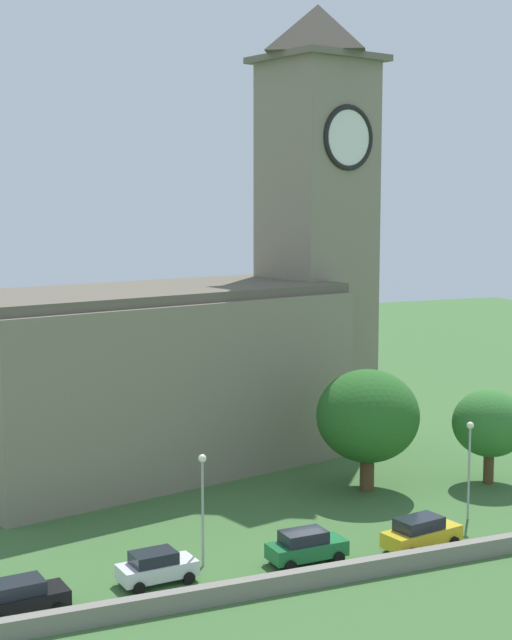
{
  "coord_description": "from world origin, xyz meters",
  "views": [
    {
      "loc": [
        -23.1,
        -45.98,
        19.57
      ],
      "look_at": [
        0.48,
        8.53,
        12.23
      ],
      "focal_mm": 54.16,
      "sensor_mm": 36.0,
      "label": 1
    }
  ],
  "objects_px": {
    "car_yellow": "(421,533)",
    "streetlamp_central": "(470,453)",
    "tree_riverside_west": "(490,423)",
    "car_green": "(306,546)",
    "car_black": "(21,597)",
    "streetlamp_west_mid": "(203,491)",
    "car_white": "(156,567)",
    "tree_by_tower": "(368,416)",
    "church": "(202,330)"
  },
  "relations": [
    {
      "from": "car_yellow",
      "to": "streetlamp_central",
      "type": "bearing_deg",
      "value": 30.92
    },
    {
      "from": "tree_riverside_west",
      "to": "car_yellow",
      "type": "bearing_deg",
      "value": -141.44
    },
    {
      "from": "streetlamp_central",
      "to": "tree_riverside_west",
      "type": "xyz_separation_m",
      "value": [
        5.89,
        5.81,
        0.08
      ]
    },
    {
      "from": "car_green",
      "to": "streetlamp_central",
      "type": "distance_m",
      "value": 13.1
    },
    {
      "from": "car_black",
      "to": "streetlamp_west_mid",
      "type": "distance_m",
      "value": 10.86
    },
    {
      "from": "car_green",
      "to": "tree_riverside_west",
      "type": "relative_size",
      "value": 0.67
    },
    {
      "from": "car_black",
      "to": "car_white",
      "type": "height_order",
      "value": "car_black"
    },
    {
      "from": "streetlamp_central",
      "to": "tree_by_tower",
      "type": "xyz_separation_m",
      "value": [
        -2.75,
        7.7,
        0.97
      ]
    },
    {
      "from": "streetlamp_west_mid",
      "to": "car_green",
      "type": "bearing_deg",
      "value": -17.79
    },
    {
      "from": "car_white",
      "to": "tree_riverside_west",
      "type": "height_order",
      "value": "tree_riverside_west"
    },
    {
      "from": "car_green",
      "to": "tree_riverside_west",
      "type": "xyz_separation_m",
      "value": [
        18.32,
        8.34,
        3.34
      ]
    },
    {
      "from": "church",
      "to": "car_black",
      "type": "distance_m",
      "value": 30.65
    },
    {
      "from": "church",
      "to": "tree_by_tower",
      "type": "relative_size",
      "value": 4.3
    },
    {
      "from": "streetlamp_west_mid",
      "to": "car_white",
      "type": "bearing_deg",
      "value": -158.3
    },
    {
      "from": "car_green",
      "to": "car_yellow",
      "type": "xyz_separation_m",
      "value": [
        6.82,
        -0.83,
        0.05
      ]
    },
    {
      "from": "car_black",
      "to": "car_yellow",
      "type": "distance_m",
      "value": 22.22
    },
    {
      "from": "streetlamp_west_mid",
      "to": "tree_riverside_west",
      "type": "distance_m",
      "value": 24.57
    },
    {
      "from": "car_black",
      "to": "tree_riverside_west",
      "type": "distance_m",
      "value": 35.06
    },
    {
      "from": "streetlamp_west_mid",
      "to": "streetlamp_central",
      "type": "xyz_separation_m",
      "value": [
        17.77,
        0.82,
        -0.03
      ]
    },
    {
      "from": "car_green",
      "to": "car_yellow",
      "type": "bearing_deg",
      "value": -6.93
    },
    {
      "from": "car_yellow",
      "to": "streetlamp_west_mid",
      "type": "distance_m",
      "value": 12.84
    },
    {
      "from": "car_white",
      "to": "streetlamp_central",
      "type": "relative_size",
      "value": 0.68
    },
    {
      "from": "church",
      "to": "streetlamp_west_mid",
      "type": "bearing_deg",
      "value": -110.27
    },
    {
      "from": "car_black",
      "to": "car_white",
      "type": "xyz_separation_m",
      "value": [
        7.06,
        1.18,
        -0.02
      ]
    },
    {
      "from": "tree_by_tower",
      "to": "tree_riverside_west",
      "type": "xyz_separation_m",
      "value": [
        8.64,
        -1.9,
        -0.9
      ]
    },
    {
      "from": "streetlamp_west_mid",
      "to": "car_yellow",
      "type": "bearing_deg",
      "value": -11.81
    },
    {
      "from": "tree_riverside_west",
      "to": "streetlamp_west_mid",
      "type": "bearing_deg",
      "value": -164.36
    },
    {
      "from": "church",
      "to": "streetlamp_west_mid",
      "type": "distance_m",
      "value": 23.0
    },
    {
      "from": "car_black",
      "to": "streetlamp_west_mid",
      "type": "relative_size",
      "value": 0.71
    },
    {
      "from": "church",
      "to": "streetlamp_central",
      "type": "xyz_separation_m",
      "value": [
        10.05,
        -20.1,
        -5.69
      ]
    },
    {
      "from": "church",
      "to": "tree_by_tower",
      "type": "distance_m",
      "value": 15.14
    },
    {
      "from": "church",
      "to": "tree_riverside_west",
      "type": "height_order",
      "value": "church"
    },
    {
      "from": "tree_riverside_west",
      "to": "car_white",
      "type": "bearing_deg",
      "value": -163.66
    },
    {
      "from": "church",
      "to": "car_yellow",
      "type": "height_order",
      "value": "church"
    },
    {
      "from": "church",
      "to": "car_green",
      "type": "relative_size",
      "value": 8.12
    },
    {
      "from": "tree_by_tower",
      "to": "church",
      "type": "bearing_deg",
      "value": 120.5
    },
    {
      "from": "tree_by_tower",
      "to": "car_black",
      "type": "bearing_deg",
      "value": -156.53
    },
    {
      "from": "streetlamp_west_mid",
      "to": "streetlamp_central",
      "type": "bearing_deg",
      "value": 2.63
    },
    {
      "from": "car_black",
      "to": "car_green",
      "type": "height_order",
      "value": "car_green"
    },
    {
      "from": "car_white",
      "to": "streetlamp_central",
      "type": "height_order",
      "value": "streetlamp_central"
    },
    {
      "from": "streetlamp_central",
      "to": "tree_riverside_west",
      "type": "height_order",
      "value": "tree_riverside_west"
    },
    {
      "from": "car_green",
      "to": "tree_riverside_west",
      "type": "height_order",
      "value": "tree_riverside_west"
    },
    {
      "from": "church",
      "to": "streetlamp_central",
      "type": "bearing_deg",
      "value": -63.43
    },
    {
      "from": "car_white",
      "to": "car_yellow",
      "type": "relative_size",
      "value": 0.84
    },
    {
      "from": "church",
      "to": "streetlamp_central",
      "type": "distance_m",
      "value": 23.18
    },
    {
      "from": "car_black",
      "to": "tree_by_tower",
      "type": "bearing_deg",
      "value": 23.47
    },
    {
      "from": "car_yellow",
      "to": "tree_riverside_west",
      "type": "distance_m",
      "value": 15.07
    },
    {
      "from": "car_green",
      "to": "car_white",
      "type": "bearing_deg",
      "value": 176.44
    },
    {
      "from": "car_black",
      "to": "streetlamp_central",
      "type": "relative_size",
      "value": 0.72
    },
    {
      "from": "streetlamp_west_mid",
      "to": "streetlamp_central",
      "type": "distance_m",
      "value": 17.79
    }
  ]
}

